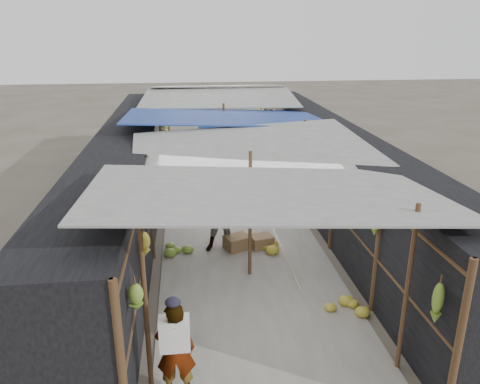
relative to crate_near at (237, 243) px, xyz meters
name	(u,v)px	position (x,y,z in m)	size (l,w,h in m)	color
ground	(278,377)	(0.12, -4.20, -0.16)	(80.00, 80.00, 0.00)	#6B6356
aisle_slab	(232,212)	(0.12, 2.30, -0.15)	(3.60, 16.00, 0.02)	#9E998E
stall_left	(129,175)	(-2.58, 2.30, 0.99)	(1.40, 15.00, 2.30)	black
stall_right	(330,169)	(2.82, 2.30, 0.99)	(1.40, 15.00, 2.30)	black
crate_near	(237,243)	(0.00, 0.00, 0.00)	(0.54, 0.43, 0.32)	olive
crate_mid	(261,242)	(0.56, 0.01, -0.01)	(0.50, 0.40, 0.30)	olive
crate_back	(202,159)	(-0.49, 7.51, -0.03)	(0.43, 0.35, 0.27)	olive
black_basin	(246,168)	(1.01, 6.20, -0.07)	(0.60, 0.60, 0.18)	black
vendor_elderly	(176,350)	(-1.31, -4.36, 0.56)	(0.53, 0.35, 1.45)	white
shopper_blue	(224,214)	(-0.29, 0.01, 0.71)	(0.85, 0.66, 1.75)	navy
vendor_seated	(273,188)	(1.33, 2.80, 0.31)	(0.61, 0.35, 0.95)	#544E48
market_canopy	(231,123)	(0.15, 2.65, 2.25)	(5.62, 15.20, 2.77)	brown
hanging_bananas	(227,156)	(-0.03, 2.09, 1.49)	(3.96, 14.19, 0.88)	olive
floor_bananas	(230,210)	(0.04, 2.06, -0.01)	(3.64, 9.65, 0.33)	olive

